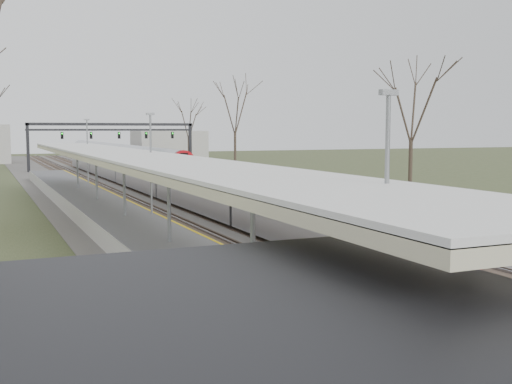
{
  "coord_description": "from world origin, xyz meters",
  "views": [
    {
      "loc": [
        -15.55,
        2.81,
        5.23
      ],
      "look_at": [
        -2.36,
        33.21,
        2.0
      ],
      "focal_mm": 45.0,
      "sensor_mm": 36.0,
      "label": 1
    }
  ],
  "objects": [
    {
      "name": "train_near",
      "position": [
        -2.5,
        55.51,
        1.48
      ],
      "size": [
        2.62,
        75.21,
        3.05
      ],
      "color": "#B4B7BF",
      "rests_on": "ground"
    },
    {
      "name": "train_far",
      "position": [
        4.5,
        105.7,
        1.48
      ],
      "size": [
        2.62,
        75.21,
        3.05
      ],
      "color": "#B4B7BF",
      "rests_on": "ground"
    },
    {
      "name": "platform",
      "position": [
        -9.05,
        37.5,
        0.5
      ],
      "size": [
        3.5,
        69.0,
        1.0
      ],
      "primitive_type": "cube",
      "color": "#9E9B93",
      "rests_on": "ground"
    },
    {
      "name": "canopy",
      "position": [
        -9.05,
        32.99,
        3.93
      ],
      "size": [
        4.1,
        50.0,
        3.11
      ],
      "color": "slate",
      "rests_on": "platform"
    },
    {
      "name": "tree_east_far",
      "position": [
        14.0,
        42.0,
        7.29
      ],
      "size": [
        5.0,
        5.0,
        10.3
      ],
      "color": "#2D231C",
      "rests_on": "ground"
    },
    {
      "name": "passenger",
      "position": [
        -7.97,
        14.24,
        1.83
      ],
      "size": [
        0.48,
        0.65,
        1.65
      ],
      "primitive_type": "imported",
      "rotation": [
        0.0,
        0.0,
        1.43
      ],
      "color": "#27384C",
      "rests_on": "platform"
    },
    {
      "name": "track_bed",
      "position": [
        0.26,
        55.0,
        0.06
      ],
      "size": [
        24.0,
        160.0,
        0.22
      ],
      "color": "#474442",
      "rests_on": "ground"
    },
    {
      "name": "signal_gantry",
      "position": [
        0.29,
        84.99,
        4.91
      ],
      "size": [
        21.0,
        0.59,
        6.08
      ],
      "color": "black",
      "rests_on": "ground"
    }
  ]
}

